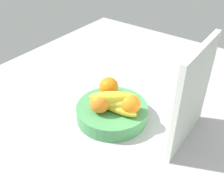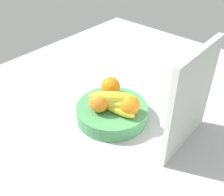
# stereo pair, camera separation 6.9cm
# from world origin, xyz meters

# --- Properties ---
(ground_plane) EXTENTS (1.80, 1.40, 0.03)m
(ground_plane) POSITION_xyz_m (0.00, 0.00, -0.01)
(ground_plane) COLOR #AFABB0
(fruit_bowl) EXTENTS (0.27, 0.27, 0.06)m
(fruit_bowl) POSITION_xyz_m (-0.03, 0.02, 0.03)
(fruit_bowl) COLOR #4B9A59
(fruit_bowl) RESTS_ON ground_plane
(orange_front_left) EXTENTS (0.08, 0.08, 0.08)m
(orange_front_left) POSITION_xyz_m (-0.08, -0.04, 0.09)
(orange_front_left) COLOR orange
(orange_front_left) RESTS_ON fruit_bowl
(orange_front_right) EXTENTS (0.08, 0.08, 0.08)m
(orange_front_right) POSITION_xyz_m (0.02, -0.00, 0.09)
(orange_front_right) COLOR orange
(orange_front_right) RESTS_ON fruit_bowl
(orange_center) EXTENTS (0.08, 0.08, 0.08)m
(orange_center) POSITION_xyz_m (-0.04, 0.09, 0.09)
(orange_center) COLOR orange
(orange_center) RESTS_ON fruit_bowl
(banana_bunch) EXTENTS (0.13, 0.18, 0.08)m
(banana_bunch) POSITION_xyz_m (-0.01, 0.04, 0.10)
(banana_bunch) COLOR gold
(banana_bunch) RESTS_ON fruit_bowl
(cutting_board) EXTENTS (0.28, 0.02, 0.36)m
(cutting_board) POSITION_xyz_m (-0.09, 0.29, 0.18)
(cutting_board) COLOR white
(cutting_board) RESTS_ON ground_plane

